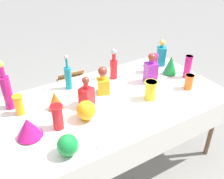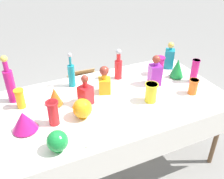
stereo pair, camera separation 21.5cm
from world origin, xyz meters
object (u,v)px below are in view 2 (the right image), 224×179
square_decanter_2 (104,81)px  cardboard_box_behind_left (85,90)px  slender_vase_1 (195,70)px  slender_vase_0 (53,112)px  tall_bottle_1 (10,83)px  fluted_vase_1 (24,121)px  square_decanter_3 (169,57)px  fluted_vase_0 (55,96)px  tall_bottle_2 (71,74)px  square_decanter_0 (86,93)px  fluted_vase_2 (177,68)px  tall_bottle_0 (118,66)px  slender_vase_4 (151,92)px  slender_vase_5 (20,98)px  round_bowl_1 (82,108)px  round_bowl_0 (57,141)px  slender_vase_3 (193,86)px  square_decanter_1 (155,72)px  slender_vase_2 (159,65)px

square_decanter_2 → cardboard_box_behind_left: (0.11, 0.99, -0.68)m
slender_vase_1 → slender_vase_0: bearing=-176.7°
tall_bottle_1 → fluted_vase_1: (0.04, -0.44, -0.10)m
square_decanter_3 → fluted_vase_0: (-1.29, -0.20, -0.04)m
tall_bottle_2 → slender_vase_0: tall_bottle_2 is taller
square_decanter_0 → fluted_vase_2: 0.99m
tall_bottle_0 → tall_bottle_2: (-0.47, 0.05, -0.00)m
square_decanter_0 → fluted_vase_0: square_decanter_0 is taller
tall_bottle_0 → fluted_vase_2: (0.55, -0.23, -0.03)m
tall_bottle_2 → fluted_vase_1: size_ratio=1.80×
square_decanter_2 → fluted_vase_1: bearing=-161.8°
tall_bottle_1 → square_decanter_3: 1.61m
slender_vase_4 → slender_vase_1: bearing=12.1°
square_decanter_2 → slender_vase_5: bearing=174.4°
fluted_vase_0 → round_bowl_1: (0.16, -0.26, -0.00)m
round_bowl_0 → cardboard_box_behind_left: (0.68, 1.54, -0.64)m
slender_vase_3 → fluted_vase_2: size_ratio=0.72×
square_decanter_1 → slender_vase_0: bearing=-169.2°
square_decanter_0 → tall_bottle_2: bearing=93.4°
slender_vase_2 → fluted_vase_2: fluted_vase_2 is taller
tall_bottle_2 → square_decanter_3: (1.07, -0.05, -0.00)m
fluted_vase_0 → tall_bottle_2: bearing=48.4°
slender_vase_0 → slender_vase_4: (0.83, -0.04, -0.01)m
slender_vase_3 → round_bowl_0: bearing=-171.4°
tall_bottle_2 → square_decanter_0: tall_bottle_2 is taller
square_decanter_1 → round_bowl_1: square_decanter_1 is taller
fluted_vase_2 → round_bowl_1: size_ratio=1.21×
slender_vase_0 → fluted_vase_2: (1.30, 0.22, -0.00)m
tall_bottle_1 → square_decanter_1: size_ratio=1.43×
square_decanter_2 → slender_vase_3: bearing=-25.8°
slender_vase_2 → slender_vase_3: bearing=-80.9°
tall_bottle_1 → square_decanter_1: tall_bottle_1 is taller
square_decanter_3 → fluted_vase_1: size_ratio=1.54×
slender_vase_3 → cardboard_box_behind_left: bearing=114.4°
slender_vase_3 → round_bowl_0: 1.30m
cardboard_box_behind_left → square_decanter_0: bearing=-106.7°
square_decanter_0 → square_decanter_3: 1.09m
tall_bottle_0 → tall_bottle_1: bearing=179.6°
square_decanter_2 → slender_vase_3: (0.72, -0.35, -0.04)m
tall_bottle_1 → slender_vase_1: (1.65, -0.37, -0.06)m
tall_bottle_1 → slender_vase_4: size_ratio=2.49×
tall_bottle_2 → square_decanter_0: 0.34m
fluted_vase_2 → round_bowl_0: (-1.34, -0.51, -0.02)m
tall_bottle_0 → slender_vase_1: tall_bottle_0 is taller
square_decanter_2 → fluted_vase_1: square_decanter_2 is taller
fluted_vase_2 → round_bowl_0: fluted_vase_2 is taller
fluted_vase_1 → round_bowl_0: (0.17, -0.30, -0.01)m
square_decanter_1 → slender_vase_2: (0.16, 0.16, -0.03)m
slender_vase_4 → fluted_vase_0: 0.82m
square_decanter_1 → slender_vase_5: 1.23m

